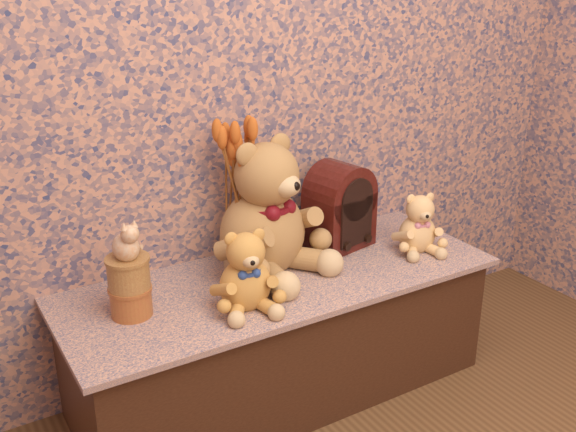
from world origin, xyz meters
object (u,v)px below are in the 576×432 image
at_px(teddy_medium, 245,265).
at_px(ceramic_vase, 239,243).
at_px(biscuit_tin_lower, 131,301).
at_px(teddy_large, 262,200).
at_px(cathedral_radio, 339,205).
at_px(cat_figurine, 125,238).
at_px(teddy_small, 418,219).

distance_m(teddy_medium, ceramic_vase, 0.28).
distance_m(ceramic_vase, biscuit_tin_lower, 0.45).
relative_size(teddy_large, teddy_medium, 1.83).
bearing_deg(teddy_medium, cathedral_radio, 35.27).
bearing_deg(teddy_medium, teddy_large, 60.80).
bearing_deg(cat_figurine, teddy_large, -2.37).
xyz_separation_m(teddy_medium, biscuit_tin_lower, (-0.32, 0.13, -0.09)).
xyz_separation_m(teddy_medium, teddy_small, (0.74, 0.05, -0.02)).
bearing_deg(teddy_large, teddy_medium, -148.05).
bearing_deg(cat_figurine, teddy_medium, -33.07).
distance_m(teddy_large, teddy_small, 0.60).
height_order(teddy_small, cat_figurine, cat_figurine).
distance_m(cathedral_radio, ceramic_vase, 0.41).
distance_m(teddy_small, cat_figurine, 1.07).
distance_m(teddy_medium, teddy_small, 0.74).
height_order(teddy_small, cathedral_radio, cathedral_radio).
bearing_deg(cat_figurine, cathedral_radio, -4.70).
bearing_deg(biscuit_tin_lower, teddy_medium, -21.32).
bearing_deg(biscuit_tin_lower, teddy_large, 9.38).
bearing_deg(teddy_medium, cat_figurine, 169.83).
bearing_deg(ceramic_vase, cathedral_radio, -3.06).
height_order(ceramic_vase, cat_figurine, cat_figurine).
xyz_separation_m(teddy_small, cat_figurine, (-1.06, 0.08, 0.13)).
distance_m(teddy_small, biscuit_tin_lower, 1.07).
bearing_deg(cat_figurine, teddy_small, -15.88).
relative_size(biscuit_tin_lower, cat_figurine, 0.97).
xyz_separation_m(teddy_large, ceramic_vase, (-0.07, 0.04, -0.16)).
height_order(ceramic_vase, biscuit_tin_lower, ceramic_vase).
distance_m(teddy_large, cathedral_radio, 0.35).
bearing_deg(cathedral_radio, biscuit_tin_lower, 175.89).
bearing_deg(teddy_small, biscuit_tin_lower, -166.66).
xyz_separation_m(cathedral_radio, ceramic_vase, (-0.41, 0.02, -0.07)).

